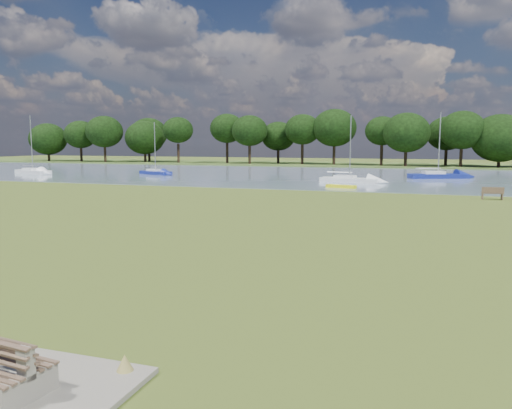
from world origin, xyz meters
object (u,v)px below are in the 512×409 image
(riverbank_bench, at_px, (492,193))
(kayak, at_px, (341,186))
(sailboat_0, at_px, (155,171))
(sailboat_2, at_px, (437,174))
(sailboat_4, at_px, (349,178))
(sailboat_1, at_px, (33,170))

(riverbank_bench, relative_size, kayak, 0.55)
(riverbank_bench, height_order, sailboat_0, sailboat_0)
(riverbank_bench, xyz_separation_m, sailboat_2, (-3.30, 20.90, 0.05))
(kayak, relative_size, sailboat_0, 0.42)
(sailboat_2, distance_m, sailboat_4, 12.53)
(sailboat_2, bearing_deg, riverbank_bench, -103.92)
(riverbank_bench, height_order, sailboat_1, sailboat_1)
(sailboat_1, bearing_deg, kayak, 6.87)
(sailboat_0, bearing_deg, kayak, -0.97)
(riverbank_bench, relative_size, sailboat_1, 0.20)
(sailboat_1, bearing_deg, riverbank_bench, 3.54)
(riverbank_bench, distance_m, sailboat_2, 21.15)
(sailboat_0, distance_m, sailboat_2, 34.27)
(riverbank_bench, relative_size, sailboat_0, 0.23)
(sailboat_0, xyz_separation_m, sailboat_4, (25.26, -4.77, 0.02))
(sailboat_1, height_order, sailboat_4, sailboat_1)
(riverbank_bench, distance_m, kayak, 13.00)
(sailboat_4, bearing_deg, sailboat_0, 178.97)
(sailboat_1, bearing_deg, sailboat_2, 26.17)
(sailboat_2, bearing_deg, kayak, -141.72)
(riverbank_bench, relative_size, sailboat_2, 0.20)
(sailboat_2, bearing_deg, sailboat_1, 166.01)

